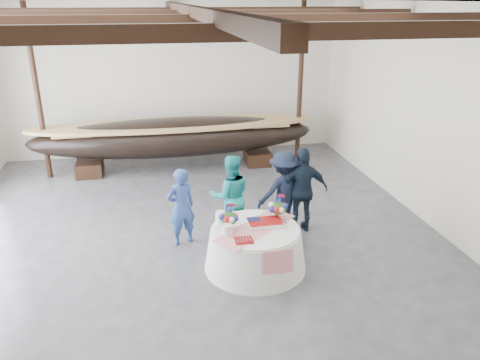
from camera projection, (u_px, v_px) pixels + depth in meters
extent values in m
cube|color=#3D3D42|center=(196.00, 243.00, 9.32)|extent=(10.00, 12.00, 0.01)
cube|color=silver|center=(172.00, 80.00, 13.98)|extent=(10.00, 0.02, 4.50)
cube|color=silver|center=(440.00, 121.00, 9.41)|extent=(0.02, 12.00, 4.50)
cube|color=white|center=(187.00, 2.00, 7.68)|extent=(10.00, 12.00, 0.01)
cube|color=black|center=(221.00, 33.00, 4.57)|extent=(9.80, 0.12, 0.18)
cube|color=black|center=(194.00, 21.00, 6.86)|extent=(9.80, 0.12, 0.18)
cube|color=black|center=(181.00, 15.00, 9.14)|extent=(9.80, 0.12, 0.18)
cube|color=black|center=(173.00, 11.00, 11.42)|extent=(9.80, 0.12, 0.18)
cube|color=black|center=(187.00, 9.00, 7.72)|extent=(0.15, 11.76, 0.15)
cylinder|color=black|center=(37.00, 95.00, 11.90)|extent=(0.14, 0.14, 4.50)
cylinder|color=black|center=(300.00, 85.00, 13.17)|extent=(0.14, 0.14, 4.50)
cube|color=black|center=(90.00, 168.00, 12.85)|extent=(0.69, 0.89, 0.39)
cube|color=black|center=(257.00, 157.00, 13.70)|extent=(0.69, 0.89, 0.39)
ellipsoid|color=black|center=(175.00, 137.00, 13.00)|extent=(7.88, 1.58, 1.08)
cube|color=#9E7A4C|center=(174.00, 127.00, 12.90)|extent=(6.30, 1.03, 0.06)
cone|color=white|center=(255.00, 248.00, 8.36)|extent=(1.83, 1.83, 0.76)
cylinder|color=white|center=(255.00, 229.00, 8.22)|extent=(1.55, 1.55, 0.04)
cube|color=red|center=(256.00, 228.00, 8.21)|extent=(1.66, 1.50, 0.01)
cube|color=white|center=(265.00, 223.00, 8.32)|extent=(0.60, 0.40, 0.07)
cylinder|color=white|center=(227.00, 230.00, 7.95)|extent=(0.18, 0.18, 0.19)
cylinder|color=white|center=(220.00, 217.00, 8.36)|extent=(0.18, 0.18, 0.22)
cube|color=maroon|center=(244.00, 240.00, 7.77)|extent=(0.30, 0.24, 0.03)
cone|color=silver|center=(285.00, 226.00, 8.17)|extent=(0.09, 0.09, 0.12)
imported|color=navy|center=(181.00, 207.00, 9.05)|extent=(0.67, 0.55, 1.57)
imported|color=teal|center=(231.00, 196.00, 9.36)|extent=(0.85, 0.67, 1.71)
imported|color=black|center=(283.00, 191.00, 9.60)|extent=(1.20, 0.82, 1.71)
imported|color=black|center=(303.00, 190.00, 9.52)|extent=(1.06, 0.46, 1.80)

